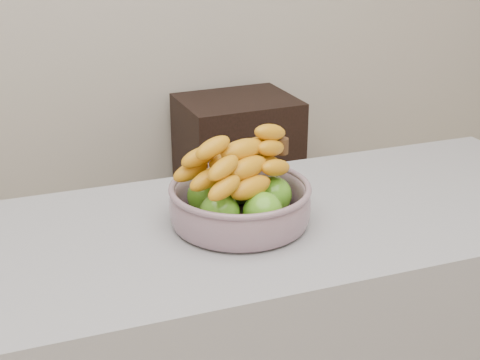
# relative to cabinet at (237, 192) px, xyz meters

# --- Properties ---
(cabinet) EXTENTS (0.47, 0.38, 0.81)m
(cabinet) POSITION_rel_cabinet_xyz_m (0.00, 0.00, 0.00)
(cabinet) COLOR black
(cabinet) RESTS_ON ground
(fruit_bowl) EXTENTS (0.30, 0.30, 0.19)m
(fruit_bowl) POSITION_rel_cabinet_xyz_m (-0.43, -1.20, 0.55)
(fruit_bowl) COLOR #8D9AA9
(fruit_bowl) RESTS_ON counter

